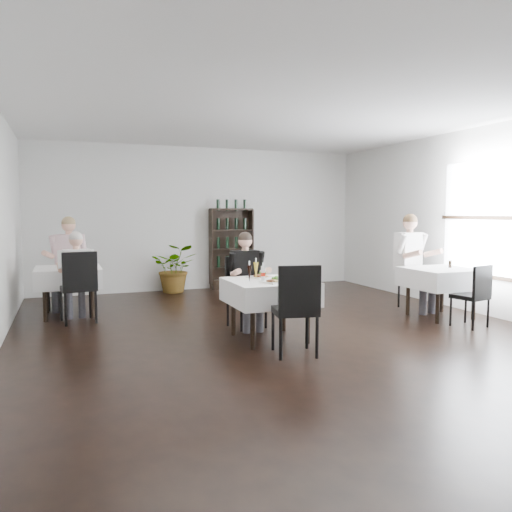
# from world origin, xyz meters

# --- Properties ---
(room_shell) EXTENTS (9.00, 9.00, 9.00)m
(room_shell) POSITION_xyz_m (0.00, 0.00, 1.50)
(room_shell) COLOR black
(room_shell) RESTS_ON ground
(window_right) EXTENTS (0.06, 2.30, 1.85)m
(window_right) POSITION_xyz_m (3.48, 0.00, 1.50)
(window_right) COLOR white
(window_right) RESTS_ON room_shell
(wine_shelf) EXTENTS (0.90, 0.28, 1.75)m
(wine_shelf) POSITION_xyz_m (0.60, 4.31, 0.85)
(wine_shelf) COLOR black
(wine_shelf) RESTS_ON ground
(main_table) EXTENTS (1.03, 1.03, 0.77)m
(main_table) POSITION_xyz_m (-0.30, 0.00, 0.62)
(main_table) COLOR black
(main_table) RESTS_ON ground
(left_table) EXTENTS (0.98, 0.98, 0.77)m
(left_table) POSITION_xyz_m (-2.70, 2.50, 0.62)
(left_table) COLOR black
(left_table) RESTS_ON ground
(right_table) EXTENTS (0.98, 0.98, 0.77)m
(right_table) POSITION_xyz_m (2.70, 0.30, 0.62)
(right_table) COLOR black
(right_table) RESTS_ON ground
(potted_tree) EXTENTS (1.09, 1.02, 1.00)m
(potted_tree) POSITION_xyz_m (-0.65, 4.20, 0.50)
(potted_tree) COLOR #2D5D1F
(potted_tree) RESTS_ON ground
(main_chair_far) EXTENTS (0.53, 0.53, 1.00)m
(main_chair_far) POSITION_xyz_m (-0.35, 0.84, 0.57)
(main_chair_far) COLOR black
(main_chair_far) RESTS_ON ground
(main_chair_near) EXTENTS (0.56, 0.57, 1.05)m
(main_chair_near) POSITION_xyz_m (-0.31, -0.82, 0.60)
(main_chair_near) COLOR black
(main_chair_near) RESTS_ON ground
(left_chair_far) EXTENTS (0.57, 0.57, 0.96)m
(left_chair_far) POSITION_xyz_m (-2.73, 3.17, 0.55)
(left_chair_far) COLOR black
(left_chair_far) RESTS_ON ground
(left_chair_near) EXTENTS (0.55, 0.55, 1.07)m
(left_chair_near) POSITION_xyz_m (-2.56, 1.87, 0.61)
(left_chair_near) COLOR black
(left_chair_near) RESTS_ON ground
(right_chair_far) EXTENTS (0.55, 0.55, 0.98)m
(right_chair_far) POSITION_xyz_m (2.78, 1.06, 0.56)
(right_chair_far) COLOR black
(right_chair_far) RESTS_ON ground
(right_chair_near) EXTENTS (0.49, 0.49, 0.90)m
(right_chair_near) POSITION_xyz_m (2.67, -0.43, 0.51)
(right_chair_near) COLOR black
(right_chair_near) RESTS_ON ground
(diner_main) EXTENTS (0.51, 0.51, 1.36)m
(diner_main) POSITION_xyz_m (-0.36, 0.68, 0.79)
(diner_main) COLOR #45444C
(diner_main) RESTS_ON ground
(diner_left_far) EXTENTS (0.69, 0.73, 1.57)m
(diner_left_far) POSITION_xyz_m (-2.69, 3.06, 0.91)
(diner_left_far) COLOR #45444C
(diner_left_far) RESTS_ON ground
(diner_left_near) EXTENTS (0.53, 0.54, 1.36)m
(diner_left_near) POSITION_xyz_m (-2.59, 1.98, 0.79)
(diner_left_near) COLOR #45444C
(diner_left_near) RESTS_ON ground
(diner_right_far) EXTENTS (0.66, 0.70, 1.61)m
(diner_right_far) POSITION_xyz_m (2.63, 0.89, 0.94)
(diner_right_far) COLOR #45444C
(diner_right_far) RESTS_ON ground
(plate_far) EXTENTS (0.36, 0.36, 0.09)m
(plate_far) POSITION_xyz_m (-0.32, 0.24, 0.79)
(plate_far) COLOR white
(plate_far) RESTS_ON main_table
(plate_near) EXTENTS (0.33, 0.33, 0.08)m
(plate_near) POSITION_xyz_m (-0.34, -0.24, 0.79)
(plate_near) COLOR white
(plate_near) RESTS_ON main_table
(pilsner_dark) EXTENTS (0.06, 0.06, 0.27)m
(pilsner_dark) POSITION_xyz_m (-0.60, -0.07, 0.88)
(pilsner_dark) COLOR black
(pilsner_dark) RESTS_ON main_table
(pilsner_lager) EXTENTS (0.07, 0.07, 0.28)m
(pilsner_lager) POSITION_xyz_m (-0.45, 0.10, 0.88)
(pilsner_lager) COLOR gold
(pilsner_lager) RESTS_ON main_table
(coke_bottle) EXTENTS (0.06, 0.06, 0.23)m
(coke_bottle) POSITION_xyz_m (-0.39, -0.00, 0.86)
(coke_bottle) COLOR silver
(coke_bottle) RESTS_ON main_table
(napkin_cutlery) EXTENTS (0.21, 0.19, 0.02)m
(napkin_cutlery) POSITION_xyz_m (-0.03, -0.23, 0.78)
(napkin_cutlery) COLOR black
(napkin_cutlery) RESTS_ON main_table
(pepper_mill) EXTENTS (0.05, 0.05, 0.11)m
(pepper_mill) POSITION_xyz_m (2.89, 0.31, 0.83)
(pepper_mill) COLOR black
(pepper_mill) RESTS_ON right_table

